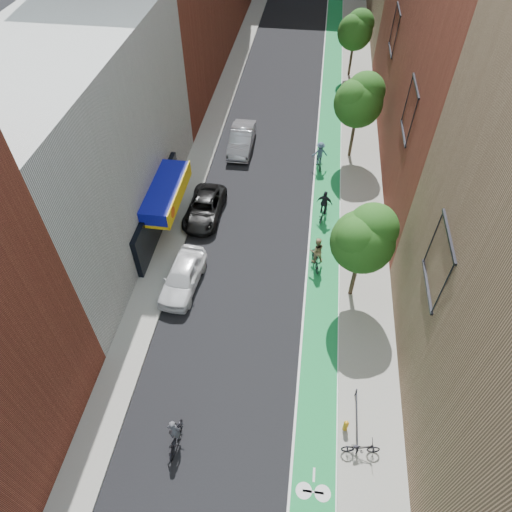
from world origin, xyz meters
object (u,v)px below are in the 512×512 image
at_px(fire_hydrant, 346,425).
at_px(cyclist_lane_near, 316,255).
at_px(parked_car_silver, 242,139).
at_px(cyclist_lead, 175,437).
at_px(parked_car_white, 182,276).
at_px(cyclist_lane_mid, 324,208).
at_px(cyclist_lane_far, 320,156).
at_px(parked_car_black, 205,208).

bearing_deg(fire_hydrant, cyclist_lane_near, 100.30).
height_order(parked_car_silver, fire_hydrant, parked_car_silver).
xyz_separation_m(cyclist_lead, fire_hydrant, (7.58, 1.59, -0.13)).
bearing_deg(cyclist_lead, parked_car_white, -77.21).
distance_m(cyclist_lane_mid, cyclist_lane_far, 5.82).
xyz_separation_m(cyclist_lane_mid, cyclist_lane_far, (-0.53, 5.79, 0.11)).
relative_size(cyclist_lane_far, fire_hydrant, 3.01).
bearing_deg(cyclist_lane_far, cyclist_lane_mid, 82.90).
xyz_separation_m(parked_car_black, cyclist_lane_near, (7.68, -3.60, 0.25)).
distance_m(parked_car_silver, fire_hydrant, 23.68).
bearing_deg(fire_hydrant, cyclist_lane_mid, 95.88).
height_order(parked_car_silver, cyclist_lane_far, cyclist_lane_far).
bearing_deg(parked_car_silver, cyclist_lane_mid, -48.22).
distance_m(parked_car_white, cyclist_lane_mid, 10.72).
bearing_deg(cyclist_lane_near, cyclist_lead, 49.80).
height_order(parked_car_silver, cyclist_lane_near, cyclist_lane_near).
bearing_deg(cyclist_lane_far, parked_car_white, 47.72).
distance_m(cyclist_lead, cyclist_lane_mid, 17.36).
relative_size(parked_car_white, cyclist_lane_mid, 2.15).
relative_size(parked_car_white, fire_hydrant, 6.58).
bearing_deg(cyclist_lane_mid, parked_car_silver, -33.18).
xyz_separation_m(parked_car_black, parked_car_silver, (1.23, 8.41, 0.14)).
relative_size(parked_car_black, cyclist_lane_far, 2.30).
distance_m(cyclist_lane_far, fire_hydrant, 20.57).
relative_size(parked_car_silver, cyclist_lane_near, 2.27).
xyz_separation_m(parked_car_white, cyclist_lane_far, (7.45, 12.94, 0.16)).
height_order(cyclist_lane_mid, cyclist_lane_far, cyclist_lane_mid).
bearing_deg(cyclist_lane_near, parked_car_silver, -75.96).
xyz_separation_m(parked_car_black, fire_hydrant, (9.53, -13.77, -0.15)).
relative_size(cyclist_lane_near, fire_hydrant, 3.11).
bearing_deg(parked_car_silver, parked_car_black, -98.70).
xyz_separation_m(parked_car_black, cyclist_lane_mid, (8.02, 0.90, 0.16)).
relative_size(parked_car_silver, cyclist_lane_far, 2.35).
xyz_separation_m(parked_car_silver, cyclist_lane_far, (6.26, -1.71, 0.13)).
bearing_deg(parked_car_silver, cyclist_lane_near, -62.12).
bearing_deg(cyclist_lane_far, cyclist_lane_near, 78.74).
relative_size(parked_car_silver, cyclist_lead, 2.52).
relative_size(parked_car_black, cyclist_lane_near, 2.23).
bearing_deg(fire_hydrant, parked_car_white, 141.63).
bearing_deg(cyclist_lane_mid, parked_car_white, 56.52).
bearing_deg(parked_car_silver, fire_hydrant, -69.85).
height_order(parked_car_black, fire_hydrant, parked_car_black).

